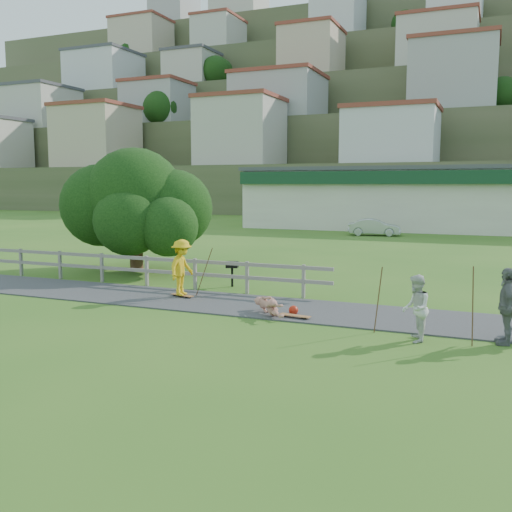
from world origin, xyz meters
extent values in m
plane|color=#31621C|center=(0.00, 0.00, 0.00)|extent=(260.00, 260.00, 0.00)
cube|color=#323235|center=(0.00, 1.50, 0.02)|extent=(34.00, 3.00, 0.04)
cube|color=slate|center=(-10.00, 3.30, 0.55)|extent=(0.10, 0.10, 1.10)
cube|color=slate|center=(-8.00, 3.30, 0.55)|extent=(0.10, 0.10, 1.10)
cube|color=slate|center=(-6.00, 3.30, 0.55)|extent=(0.10, 0.10, 1.10)
cube|color=slate|center=(-4.00, 3.30, 0.55)|extent=(0.10, 0.10, 1.10)
cube|color=slate|center=(-2.00, 3.30, 0.55)|extent=(0.10, 0.10, 1.10)
cube|color=slate|center=(0.00, 3.30, 0.55)|extent=(0.10, 0.10, 1.10)
cube|color=slate|center=(2.00, 3.30, 0.55)|extent=(0.10, 0.10, 1.10)
cube|color=slate|center=(-4.50, 3.30, 1.00)|extent=(15.00, 0.08, 0.12)
cube|color=slate|center=(-4.50, 3.30, 0.55)|extent=(15.00, 0.08, 0.12)
cube|color=beige|center=(4.00, 35.00, 2.40)|extent=(32.00, 10.00, 4.80)
cube|color=#153B23|center=(4.00, 29.80, 4.20)|extent=(32.00, 0.60, 1.00)
cube|color=#46464B|center=(4.00, 35.00, 4.95)|extent=(32.50, 10.50, 0.30)
cube|color=#424E2E|center=(0.00, 55.00, 3.00)|extent=(220.00, 14.00, 6.00)
cube|color=beige|center=(0.00, 55.00, 9.50)|extent=(10.00, 9.00, 7.00)
cube|color=#46464B|center=(0.00, 55.00, 13.25)|extent=(10.40, 9.40, 0.50)
cube|color=#424E2E|center=(0.00, 68.00, 6.50)|extent=(220.00, 14.00, 13.00)
cube|color=beige|center=(0.00, 68.00, 16.50)|extent=(10.00, 9.00, 7.00)
cube|color=#46464B|center=(0.00, 68.00, 20.25)|extent=(10.40, 9.40, 0.50)
cube|color=#424E2E|center=(0.00, 81.00, 10.50)|extent=(220.00, 14.00, 21.00)
cube|color=beige|center=(0.00, 81.00, 24.50)|extent=(10.00, 9.00, 7.00)
cube|color=#46464B|center=(0.00, 81.00, 28.25)|extent=(10.40, 9.40, 0.50)
cube|color=#424E2E|center=(0.00, 94.00, 15.00)|extent=(220.00, 14.00, 30.00)
cube|color=beige|center=(0.00, 94.00, 33.50)|extent=(10.00, 9.00, 7.00)
cube|color=#424E2E|center=(0.00, 108.00, 20.00)|extent=(220.00, 14.00, 40.00)
imported|color=gold|center=(-1.65, 1.79, 0.91)|extent=(0.70, 1.19, 1.82)
imported|color=tan|center=(1.89, 0.52, 0.28)|extent=(1.38, 1.36, 0.57)
imported|color=silver|center=(6.02, -0.63, 0.80)|extent=(0.72, 0.86, 1.59)
imported|color=slate|center=(7.98, -0.07, 0.90)|extent=(0.54, 1.09, 1.80)
imported|color=#A8ABB0|center=(-0.26, 26.97, 0.61)|extent=(3.85, 1.85, 1.22)
sphere|color=#AE200D|center=(2.49, 0.87, 0.14)|extent=(0.27, 0.27, 0.27)
cylinder|color=#533421|center=(-1.05, 2.19, 0.88)|extent=(0.03, 0.03, 1.76)
cylinder|color=#533421|center=(5.06, -0.19, 0.84)|extent=(0.03, 0.03, 1.68)
cylinder|color=#533421|center=(7.26, -0.54, 0.93)|extent=(0.03, 0.03, 1.85)
camera|label=1|loc=(7.58, -14.17, 3.69)|focal=40.00mm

